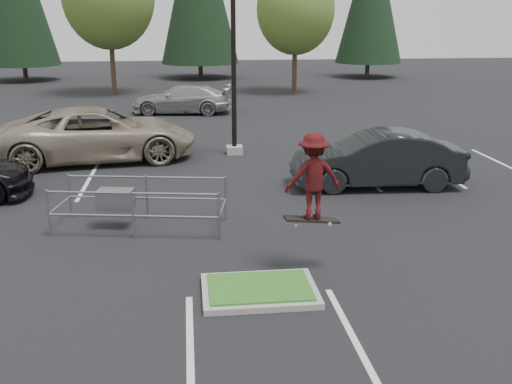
{
  "coord_description": "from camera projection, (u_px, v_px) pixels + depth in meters",
  "views": [
    {
      "loc": [
        -1.28,
        -10.38,
        5.17
      ],
      "look_at": [
        0.11,
        1.5,
        1.59
      ],
      "focal_mm": 42.0,
      "sensor_mm": 36.0,
      "label": 1
    }
  ],
  "objects": [
    {
      "name": "ground",
      "position": [
        260.0,
        294.0,
        11.51
      ],
      "size": [
        120.0,
        120.0,
        0.0
      ],
      "primitive_type": "plane",
      "color": "black",
      "rests_on": "ground"
    },
    {
      "name": "grass_median",
      "position": [
        260.0,
        290.0,
        11.48
      ],
      "size": [
        2.2,
        1.6,
        0.16
      ],
      "color": "gray",
      "rests_on": "ground"
    },
    {
      "name": "stall_lines",
      "position": [
        187.0,
        202.0,
        17.09
      ],
      "size": [
        22.62,
        17.6,
        0.01
      ],
      "color": "silver",
      "rests_on": "ground"
    },
    {
      "name": "light_pole",
      "position": [
        233.0,
        31.0,
        21.67
      ],
      "size": [
        0.7,
        0.6,
        10.12
      ],
      "color": "gray",
      "rests_on": "ground"
    },
    {
      "name": "decid_c",
      "position": [
        295.0,
        12.0,
        39.05
      ],
      "size": [
        5.12,
        5.12,
        8.38
      ],
      "color": "#38281C",
      "rests_on": "ground"
    },
    {
      "name": "cart_corral",
      "position": [
        121.0,
        199.0,
        14.85
      ],
      "size": [
        4.35,
        2.18,
        1.18
      ],
      "rotation": [
        0.0,
        0.0,
        -0.17
      ],
      "color": "gray",
      "rests_on": "ground"
    },
    {
      "name": "skateboarder",
      "position": [
        313.0,
        177.0,
        12.01
      ],
      "size": [
        1.2,
        0.77,
        1.9
      ],
      "rotation": [
        0.0,
        0.0,
        3.25
      ],
      "color": "black",
      "rests_on": "ground"
    },
    {
      "name": "car_l_tan",
      "position": [
        98.0,
        134.0,
        21.67
      ],
      "size": [
        7.36,
        4.25,
        1.93
      ],
      "primitive_type": "imported",
      "rotation": [
        0.0,
        0.0,
        1.73
      ],
      "color": "gray",
      "rests_on": "ground"
    },
    {
      "name": "car_r_charc",
      "position": [
        377.0,
        159.0,
        18.42
      ],
      "size": [
        5.29,
        2.06,
        1.72
      ],
      "primitive_type": "imported",
      "rotation": [
        0.0,
        0.0,
        4.67
      ],
      "color": "black",
      "rests_on": "ground"
    },
    {
      "name": "car_far_silver",
      "position": [
        183.0,
        99.0,
        32.06
      ],
      "size": [
        5.49,
        2.8,
        1.52
      ],
      "primitive_type": "imported",
      "rotation": [
        0.0,
        0.0,
        4.58
      ],
      "color": "#9E9F9A",
      "rests_on": "ground"
    }
  ]
}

